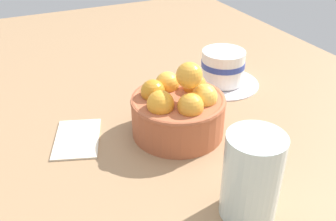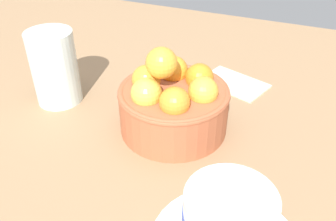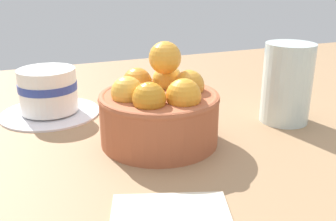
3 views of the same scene
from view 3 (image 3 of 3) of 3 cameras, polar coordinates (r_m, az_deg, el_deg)
name	(u,v)px [view 3 (image 3 of 3)]	position (r cm, az deg, el deg)	size (l,w,h in cm)	color
ground_plane	(160,157)	(52.29, -1.25, -6.85)	(157.92, 99.19, 4.56)	#997551
terracotta_bowl	(160,109)	(49.63, -1.25, 0.24)	(15.51, 15.51, 13.01)	#AD5938
coffee_cup	(48,94)	(62.73, -17.28, 2.40)	(15.38, 15.38, 7.28)	white
water_glass	(289,84)	(58.64, 17.50, 3.75)	(7.14, 7.14, 11.71)	silver
folded_napkin	(171,214)	(36.59, 0.40, -15.05)	(11.03, 7.13, 0.60)	beige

